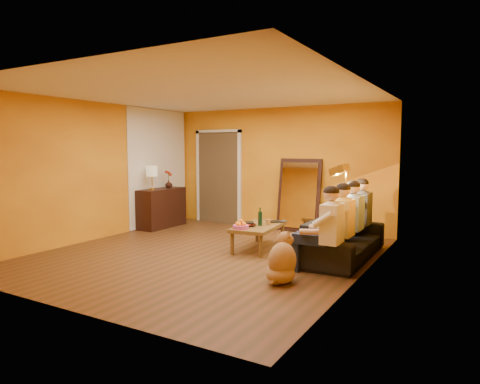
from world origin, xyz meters
The scene contains 27 objects.
room_shell centered at (0.00, 0.37, 1.30)m, with size 5.00×5.50×2.60m.
white_accent centered at (-2.48, 1.75, 1.30)m, with size 0.02×1.90×2.58m, color white.
doorway_recess centered at (-1.50, 2.83, 1.05)m, with size 1.06×0.30×2.10m, color #3F2D19.
door_jamb_left centered at (-2.07, 2.71, 1.05)m, with size 0.08×0.06×2.20m, color white.
door_jamb_right centered at (-0.93, 2.71, 1.05)m, with size 0.08×0.06×2.20m, color white.
door_header centered at (-1.50, 2.71, 2.12)m, with size 1.22×0.06×0.08m, color white.
mirror_frame centered at (0.55, 2.63, 0.76)m, with size 0.92×0.06×1.52m, color black.
mirror_glass centered at (0.55, 2.59, 0.76)m, with size 0.78×0.02×1.36m, color white.
sideboard centered at (-2.24, 1.55, 0.42)m, with size 0.44×1.18×0.85m, color black.
table_lamp centered at (-2.24, 1.25, 1.10)m, with size 0.24×0.24×0.51m, color beige, non-canonical shape.
sofa centered at (2.00, 0.91, 0.31)m, with size 0.84×2.14×0.62m, color black.
coffee_table centered at (0.57, 0.76, 0.21)m, with size 0.62×1.22×0.42m, color brown, non-canonical shape.
floor_lamp centered at (1.98, 1.07, 0.72)m, with size 0.30×0.24×1.44m, color gold, non-canonical shape.
dog centered at (1.68, -0.72, 0.33)m, with size 0.36×0.57×0.67m, color #AF854F, non-canonical shape.
person_far_left centered at (2.13, -0.09, 0.61)m, with size 0.70×0.44×1.22m, color silver, non-canonical shape.
person_mid_left centered at (2.13, 0.46, 0.61)m, with size 0.70×0.44×1.22m, color gold, non-canonical shape.
person_mid_right centered at (2.13, 1.01, 0.61)m, with size 0.70×0.44×1.22m, color #85A1CE, non-canonical shape.
person_far_right centered at (2.13, 1.56, 0.61)m, with size 0.70×0.44×1.22m, color #303034, non-canonical shape.
fruit_bowl centered at (0.47, 0.31, 0.50)m, with size 0.26×0.26×0.16m, color #C6458F, non-canonical shape.
wine_bottle centered at (0.62, 0.71, 0.58)m, with size 0.07×0.07×0.31m, color black.
tumbler centered at (0.69, 0.88, 0.47)m, with size 0.10×0.10×0.09m, color #B27F3F.
laptop centered at (0.75, 1.11, 0.43)m, with size 0.36×0.23×0.03m, color black.
book_lower centered at (0.39, 0.56, 0.43)m, with size 0.19×0.26×0.02m, color black.
book_mid centered at (0.40, 0.57, 0.45)m, with size 0.16×0.22×0.02m, color #AA2B13.
book_upper centered at (0.39, 0.55, 0.47)m, with size 0.17×0.23×0.02m, color black.
vase centered at (-2.24, 1.80, 0.93)m, with size 0.16×0.16×0.17m, color black.
flowers centered at (-2.24, 1.80, 1.17)m, with size 0.17×0.17×0.39m, color #AA2B13, non-canonical shape.
Camera 1 is at (3.89, -5.67, 1.72)m, focal length 32.00 mm.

